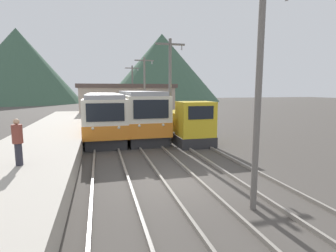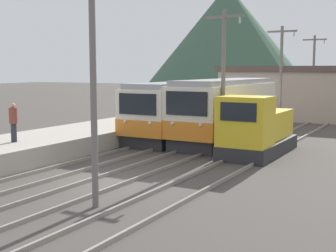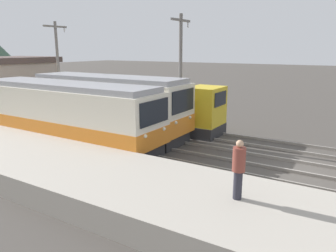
% 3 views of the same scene
% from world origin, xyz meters
% --- Properties ---
extents(ground_plane, '(200.00, 200.00, 0.00)m').
position_xyz_m(ground_plane, '(0.00, 0.00, 0.00)').
color(ground_plane, '#47423D').
extents(platform_left, '(4.50, 54.00, 0.91)m').
position_xyz_m(platform_left, '(-6.25, 0.00, 0.46)').
color(platform_left, '#ADA599').
rests_on(platform_left, ground).
extents(track_left, '(1.54, 60.00, 0.14)m').
position_xyz_m(track_left, '(-2.60, 0.00, 0.07)').
color(track_left, gray).
rests_on(track_left, ground).
extents(track_center, '(1.54, 60.00, 0.14)m').
position_xyz_m(track_center, '(0.20, 0.00, 0.07)').
color(track_center, gray).
rests_on(track_center, ground).
extents(track_right, '(1.54, 60.00, 0.14)m').
position_xyz_m(track_right, '(3.20, 0.00, 0.07)').
color(track_right, gray).
rests_on(track_right, ground).
extents(commuter_train_left, '(2.84, 11.68, 3.46)m').
position_xyz_m(commuter_train_left, '(-2.60, 11.86, 1.62)').
color(commuter_train_left, '#28282B').
rests_on(commuter_train_left, ground).
extents(commuter_train_center, '(2.84, 10.50, 3.65)m').
position_xyz_m(commuter_train_center, '(0.20, 11.34, 1.70)').
color(commuter_train_center, '#28282B').
rests_on(commuter_train_center, ground).
extents(shunting_locomotive, '(2.40, 5.96, 3.00)m').
position_xyz_m(shunting_locomotive, '(3.20, 7.93, 1.21)').
color(shunting_locomotive, '#28282B').
rests_on(shunting_locomotive, ground).
extents(catenary_mast_mid, '(2.00, 0.20, 7.09)m').
position_xyz_m(catenary_mast_mid, '(1.71, 7.16, 3.87)').
color(catenary_mast_mid, slate).
rests_on(catenary_mast_mid, ground).
extents(catenary_mast_far, '(2.00, 0.20, 7.09)m').
position_xyz_m(catenary_mast_far, '(1.71, 17.30, 3.87)').
color(catenary_mast_far, slate).
rests_on(catenary_mast_far, ground).
extents(person_on_platform, '(0.38, 0.38, 1.80)m').
position_xyz_m(person_on_platform, '(-5.99, 0.91, 1.89)').
color(person_on_platform, '#282833').
rests_on(person_on_platform, platform_left).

